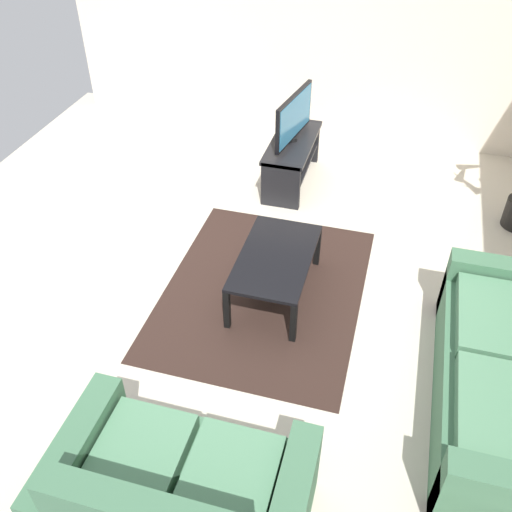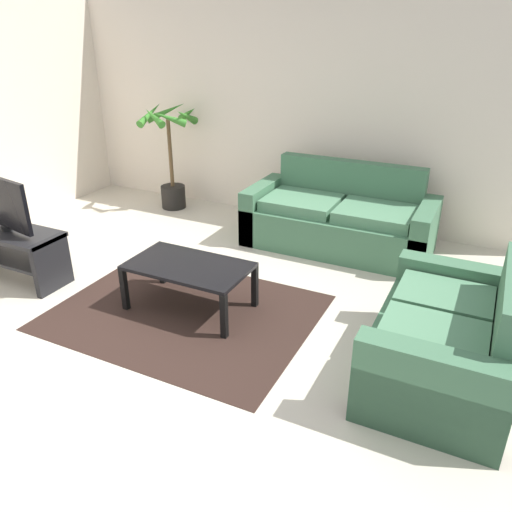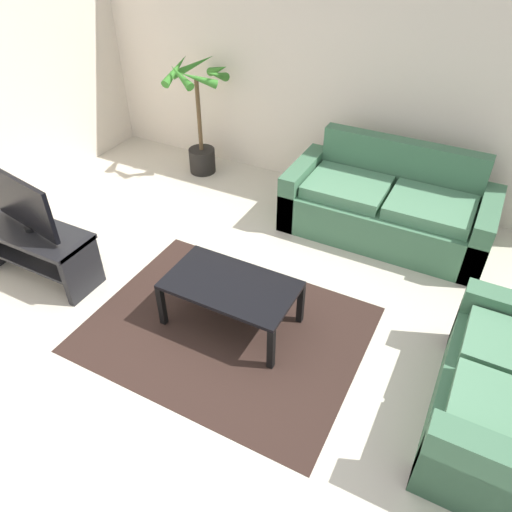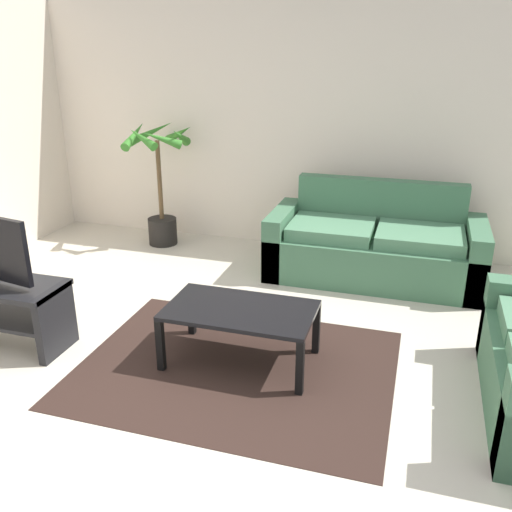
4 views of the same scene
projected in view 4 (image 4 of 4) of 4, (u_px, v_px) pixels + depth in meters
ground_plane at (200, 389)px, 3.72m from camera, size 6.60×6.60×0.00m
wall_back at (303, 124)px, 5.90m from camera, size 6.00×0.06×2.70m
couch_main at (374, 248)px, 5.40m from camera, size 2.02×0.90×0.90m
coffee_table at (240, 315)px, 3.91m from camera, size 1.05×0.60×0.42m
area_rug at (236, 367)px, 3.96m from camera, size 2.20×1.70×0.01m
potted_palm at (161, 186)px, 6.17m from camera, size 0.82×0.76×1.37m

